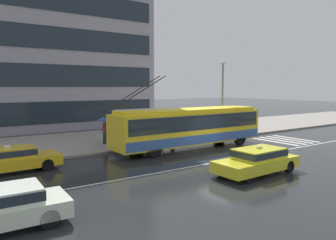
{
  "coord_description": "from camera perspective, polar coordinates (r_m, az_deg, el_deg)",
  "views": [
    {
      "loc": [
        -14.28,
        -14.52,
        4.33
      ],
      "look_at": [
        -1.75,
        3.74,
        2.03
      ],
      "focal_mm": 34.22,
      "sensor_mm": 36.0,
      "label": 1
    }
  ],
  "objects": [
    {
      "name": "pedestrian_at_shelter",
      "position": [
        23.92,
        -11.37,
        -0.56
      ],
      "size": [
        1.28,
        1.28,
        1.99
      ],
      "color": "#191E2F",
      "rests_on": "sidewalk_slab"
    },
    {
      "name": "crosswalk_stripe_center",
      "position": [
        28.2,
        20.67,
        -3.28
      ],
      "size": [
        0.44,
        4.4,
        0.01
      ],
      "primitive_type": "cube",
      "color": "beige",
      "rests_on": "ground_plane"
    },
    {
      "name": "crosswalk_stripe_edge_near",
      "position": [
        26.76,
        18.46,
        -3.68
      ],
      "size": [
        0.44,
        4.4,
        0.01
      ],
      "primitive_type": "cube",
      "color": "beige",
      "rests_on": "ground_plane"
    },
    {
      "name": "pedestrian_approaching_curb",
      "position": [
        26.73,
        1.0,
        0.26
      ],
      "size": [
        1.29,
        1.29,
        1.93
      ],
      "color": "navy",
      "rests_on": "sidewalk_slab"
    },
    {
      "name": "taxi_oncoming_near",
      "position": [
        16.7,
        15.63,
        -6.84
      ],
      "size": [
        4.7,
        1.93,
        1.39
      ],
      "color": "yellow",
      "rests_on": "ground_plane"
    },
    {
      "name": "taxi_queued_behind_bus",
      "position": [
        18.18,
        -26.31,
        -6.2
      ],
      "size": [
        4.71,
        1.89,
        1.39
      ],
      "color": "gold",
      "rests_on": "ground_plane"
    },
    {
      "name": "street_lamp",
      "position": [
        27.36,
        9.7,
        4.92
      ],
      "size": [
        0.6,
        0.32,
        6.3
      ],
      "color": "gray",
      "rests_on": "sidewalk_slab"
    },
    {
      "name": "lane_centre_line",
      "position": [
        20.01,
        12.33,
        -6.7
      ],
      "size": [
        72.0,
        0.14,
        0.01
      ],
      "primitive_type": "cube",
      "color": "silver",
      "rests_on": "ground_plane"
    },
    {
      "name": "office_tower_corner_left",
      "position": [
        39.76,
        -22.27,
        14.7
      ],
      "size": [
        21.79,
        14.98,
        21.35
      ],
      "color": "#94909D",
      "rests_on": "ground_plane"
    },
    {
      "name": "bus_shelter",
      "position": [
        24.14,
        -5.4,
        0.38
      ],
      "size": [
        3.71,
        1.62,
        2.51
      ],
      "color": "gray",
      "rests_on": "sidewalk_slab"
    },
    {
      "name": "sidewalk_slab",
      "position": [
        28.4,
        -3.83,
        -2.71
      ],
      "size": [
        80.0,
        10.0,
        0.14
      ],
      "primitive_type": "cube",
      "color": "gray",
      "rests_on": "ground_plane"
    },
    {
      "name": "crosswalk_stripe_inner_b",
      "position": [
        28.94,
        21.69,
        -3.09
      ],
      "size": [
        0.44,
        4.4,
        0.01
      ],
      "primitive_type": "cube",
      "color": "beige",
      "rests_on": "ground_plane"
    },
    {
      "name": "crosswalk_stripe_inner_a",
      "position": [
        27.47,
        19.59,
        -3.47
      ],
      "size": [
        0.44,
        4.4,
        0.01
      ],
      "primitive_type": "cube",
      "color": "beige",
      "rests_on": "ground_plane"
    },
    {
      "name": "trolleybus",
      "position": [
        22.6,
        3.95,
        -1.15
      ],
      "size": [
        12.27,
        2.66,
        5.07
      ],
      "color": "yellow",
      "rests_on": "ground_plane"
    },
    {
      "name": "ground_plane",
      "position": [
        20.83,
        9.91,
        -6.16
      ],
      "size": [
        160.0,
        160.0,
        0.0
      ],
      "primitive_type": "plane",
      "color": "#232528"
    }
  ]
}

